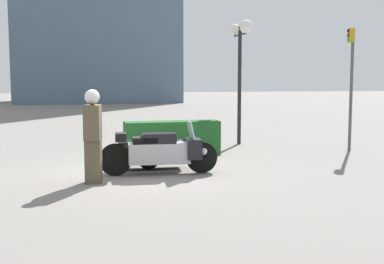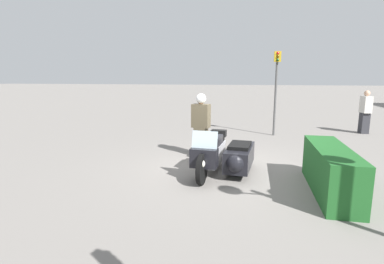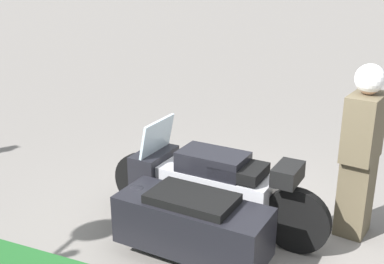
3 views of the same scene
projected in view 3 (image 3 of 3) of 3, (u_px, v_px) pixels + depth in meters
The scene contains 3 objects.
ground_plane at pixel (238, 254), 4.96m from camera, with size 160.00×160.00×0.00m, color slate.
police_motorcycle at pixel (194, 201), 5.02m from camera, with size 2.62×1.45×1.18m.
officer_rider at pixel (361, 148), 5.03m from camera, with size 0.41×0.57×1.90m.
Camera 3 is at (-1.25, 4.09, 2.84)m, focal length 45.00 mm.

